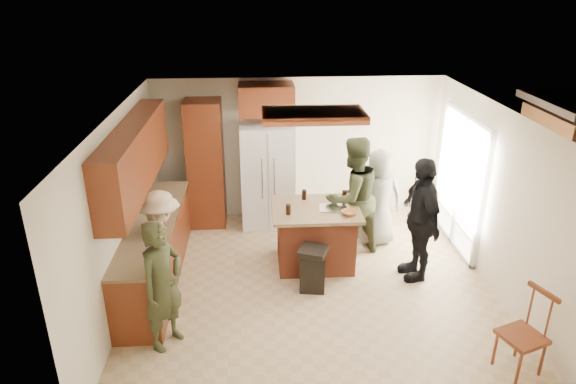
{
  "coord_description": "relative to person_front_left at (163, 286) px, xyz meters",
  "views": [
    {
      "loc": [
        -0.72,
        -6.1,
        4.06
      ],
      "look_at": [
        -0.29,
        0.78,
        1.15
      ],
      "focal_mm": 32.0,
      "sensor_mm": 36.0,
      "label": 1
    }
  ],
  "objects": [
    {
      "name": "island_items",
      "position": [
        2.18,
        1.66,
        0.17
      ],
      "size": [
        1.04,
        0.75,
        0.15
      ],
      "color": "silver",
      "rests_on": "kitchen_island"
    },
    {
      "name": "person_counter",
      "position": [
        -0.19,
        1.12,
        -0.06
      ],
      "size": [
        0.45,
        0.97,
        1.49
      ],
      "primitive_type": "imported",
      "rotation": [
        0.0,
        0.0,
        1.56
      ],
      "color": "tan",
      "rests_on": "ground"
    },
    {
      "name": "spindle_chair",
      "position": [
        3.95,
        -0.71,
        -0.35
      ],
      "size": [
        0.54,
        0.54,
        0.99
      ],
      "color": "maroon",
      "rests_on": "ground"
    },
    {
      "name": "refrigerator",
      "position": [
        1.29,
        3.17,
        0.1
      ],
      "size": [
        0.9,
        0.76,
        1.8
      ],
      "color": "white",
      "rests_on": "ground"
    },
    {
      "name": "trash_bin",
      "position": [
        1.84,
        1.05,
        -0.48
      ],
      "size": [
        0.47,
        0.47,
        0.63
      ],
      "color": "black",
      "rests_on": "ground"
    },
    {
      "name": "room_shell",
      "position": [
        6.21,
        2.69,
        0.07
      ],
      "size": [
        8.0,
        5.2,
        5.0
      ],
      "color": "tan",
      "rests_on": "ground"
    },
    {
      "name": "left_cabinetry",
      "position": [
        -0.41,
        1.45,
        0.16
      ],
      "size": [
        0.64,
        3.0,
        2.3
      ],
      "color": "maroon",
      "rests_on": "ground"
    },
    {
      "name": "person_behind_right",
      "position": [
        3.03,
        2.34,
        -0.01
      ],
      "size": [
        0.78,
        0.51,
        1.59
      ],
      "primitive_type": "imported",
      "rotation": [
        0.0,
        0.0,
        3.15
      ],
      "color": "gray",
      "rests_on": "ground"
    },
    {
      "name": "person_side_right",
      "position": [
        3.37,
        1.29,
        0.11
      ],
      "size": [
        0.65,
        1.12,
        1.82
      ],
      "primitive_type": "imported",
      "rotation": [
        0.0,
        0.0,
        -1.47
      ],
      "color": "black",
      "rests_on": "ground"
    },
    {
      "name": "person_behind_left",
      "position": [
        2.54,
        2.01,
        0.15
      ],
      "size": [
        1.08,
        0.93,
        1.91
      ],
      "primitive_type": "imported",
      "rotation": [
        0.0,
        0.0,
        3.62
      ],
      "color": "#313820",
      "rests_on": "ground"
    },
    {
      "name": "person_front_left",
      "position": [
        0.0,
        0.0,
        0.0
      ],
      "size": [
        0.68,
        0.72,
        1.6
      ],
      "primitive_type": "imported",
      "rotation": [
        0.0,
        0.0,
        0.96
      ],
      "color": "#353921",
      "rests_on": "ground"
    },
    {
      "name": "back_wall_units",
      "position": [
        0.5,
        3.25,
        0.58
      ],
      "size": [
        1.8,
        0.6,
        2.45
      ],
      "color": "maroon",
      "rests_on": "ground"
    },
    {
      "name": "kitchen_island",
      "position": [
        1.95,
        1.72,
        -0.33
      ],
      "size": [
        1.28,
        1.03,
        0.93
      ],
      "color": "#973F27",
      "rests_on": "ground"
    }
  ]
}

